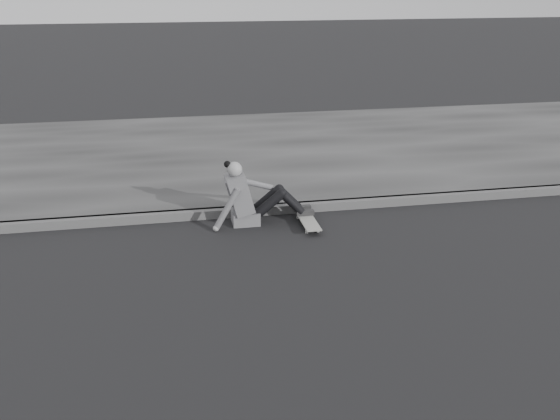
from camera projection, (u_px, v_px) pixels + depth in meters
The scene contains 5 objects.
ground at pixel (370, 297), 6.47m from camera, with size 80.00×80.00×0.00m, color black.
curb at pixel (311, 206), 8.81m from camera, with size 24.00×0.16×0.12m, color #4A4A4A.
sidewalk at pixel (273, 151), 11.59m from camera, with size 24.00×6.00×0.12m, color #323232.
skateboard at pixel (308, 221), 8.28m from camera, with size 0.20×0.78×0.09m.
seated_woman at pixel (250, 197), 8.28m from camera, with size 1.38×0.46×0.88m.
Camera 1 is at (-2.00, -5.45, 3.14)m, focal length 40.00 mm.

